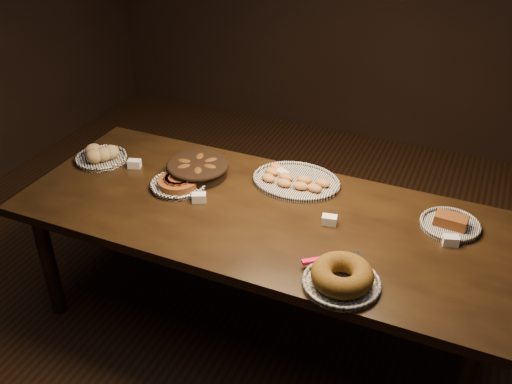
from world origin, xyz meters
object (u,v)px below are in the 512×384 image
at_px(apple_tart_plate, 179,183).
at_px(madeleine_platter, 295,181).
at_px(buffet_table, 259,223).
at_px(bundt_cake_plate, 342,277).

distance_m(apple_tart_plate, madeleine_platter, 0.61).
bearing_deg(apple_tart_plate, buffet_table, 19.46).
xyz_separation_m(madeleine_platter, bundt_cake_plate, (0.45, -0.67, 0.02)).
distance_m(madeleine_platter, bundt_cake_plate, 0.81).
bearing_deg(bundt_cake_plate, buffet_table, 134.49).
xyz_separation_m(buffet_table, apple_tart_plate, (-0.47, 0.04, 0.10)).
distance_m(buffet_table, apple_tart_plate, 0.49).
distance_m(buffet_table, madeleine_platter, 0.33).
xyz_separation_m(apple_tart_plate, madeleine_platter, (0.55, 0.28, -0.00)).
height_order(apple_tart_plate, bundt_cake_plate, bundt_cake_plate).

